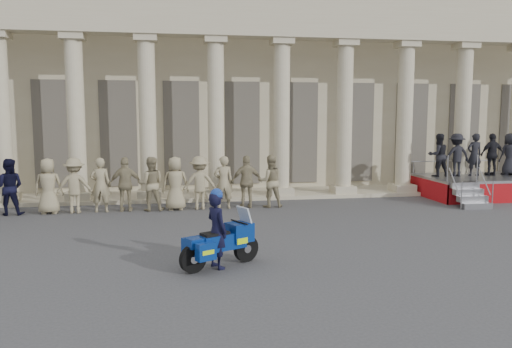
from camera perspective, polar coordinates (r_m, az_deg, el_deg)
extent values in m
plane|color=#3B3B3D|center=(11.92, -7.54, -9.49)|extent=(90.00, 90.00, 0.00)
cube|color=#B7AA89|center=(26.47, -8.74, 9.21)|extent=(40.00, 10.00, 9.00)
cube|color=#B7AA89|center=(20.51, -8.33, -2.45)|extent=(40.00, 2.60, 0.15)
cube|color=#B7AA89|center=(19.76, -8.63, 16.77)|extent=(35.80, 1.00, 1.00)
cube|color=#B7AA89|center=(20.63, -26.67, -2.41)|extent=(0.90, 0.90, 0.30)
cylinder|color=#B7AA89|center=(20.41, -27.11, 5.80)|extent=(0.64, 0.64, 5.60)
cube|color=#B7AA89|center=(20.00, -19.54, -2.34)|extent=(0.90, 0.90, 0.30)
cylinder|color=#B7AA89|center=(19.77, -19.88, 6.13)|extent=(0.64, 0.64, 5.60)
cube|color=#B7AA89|center=(19.98, -20.22, 14.53)|extent=(0.85, 0.85, 0.24)
cube|color=#B7AA89|center=(19.70, -12.08, -2.24)|extent=(0.90, 0.90, 0.30)
cylinder|color=#B7AA89|center=(19.47, -12.29, 6.37)|extent=(0.64, 0.64, 5.60)
cube|color=#B7AA89|center=(19.68, -12.51, 14.90)|extent=(0.85, 0.85, 0.24)
cube|color=#B7AA89|center=(19.74, -4.52, -2.09)|extent=(0.90, 0.90, 0.30)
cylinder|color=#B7AA89|center=(19.51, -4.60, 6.50)|extent=(0.64, 0.64, 5.60)
cube|color=#B7AA89|center=(19.72, -4.68, 15.02)|extent=(0.85, 0.85, 0.24)
cube|color=#B7AA89|center=(20.12, 2.88, -1.91)|extent=(0.90, 0.90, 0.30)
cylinder|color=#B7AA89|center=(19.90, 2.93, 6.52)|extent=(0.64, 0.64, 5.60)
cube|color=#B7AA89|center=(20.10, 2.98, 14.87)|extent=(0.85, 0.85, 0.24)
cube|color=#B7AA89|center=(20.82, 9.90, -1.71)|extent=(0.90, 0.90, 0.30)
cylinder|color=#B7AA89|center=(20.61, 10.06, 6.43)|extent=(0.64, 0.64, 5.60)
cube|color=#B7AA89|center=(20.80, 10.23, 14.50)|extent=(0.85, 0.85, 0.24)
cube|color=#B7AA89|center=(21.81, 16.36, -1.50)|extent=(0.90, 0.90, 0.30)
cylinder|color=#B7AA89|center=(21.61, 16.62, 6.27)|extent=(0.64, 0.64, 5.60)
cube|color=#B7AA89|center=(21.79, 16.89, 13.96)|extent=(0.85, 0.85, 0.24)
cube|color=#B7AA89|center=(23.06, 22.20, -1.30)|extent=(0.90, 0.90, 0.30)
cylinder|color=#B7AA89|center=(22.86, 22.53, 6.05)|extent=(0.64, 0.64, 5.60)
cube|color=#B7AA89|center=(23.04, 22.86, 13.32)|extent=(0.85, 0.85, 0.24)
cube|color=black|center=(22.03, -22.19, 4.23)|extent=(1.30, 0.12, 4.20)
cube|color=black|center=(21.60, -15.43, 4.45)|extent=(1.30, 0.12, 4.20)
cube|color=black|center=(21.48, -8.50, 4.60)|extent=(1.30, 0.12, 4.20)
cube|color=black|center=(21.68, -1.59, 4.69)|extent=(1.30, 0.12, 4.20)
cube|color=black|center=(22.18, 5.11, 4.71)|extent=(1.30, 0.12, 4.20)
cube|color=black|center=(22.96, 11.43, 4.68)|extent=(1.30, 0.12, 4.20)
cube|color=black|center=(24.00, 17.26, 4.59)|extent=(1.30, 0.12, 4.20)
cube|color=black|center=(25.27, 22.56, 4.47)|extent=(1.30, 0.12, 4.20)
imported|color=black|center=(18.54, -26.39, -1.33)|extent=(0.92, 0.72, 1.89)
imported|color=gray|center=(18.21, -22.64, -1.28)|extent=(0.92, 0.60, 1.89)
imported|color=gray|center=(18.03, -20.02, -1.24)|extent=(1.22, 0.70, 1.89)
imported|color=gray|center=(17.89, -17.35, -1.20)|extent=(0.69, 0.45, 1.89)
imported|color=gray|center=(17.79, -14.65, -1.16)|extent=(1.11, 0.46, 1.89)
imported|color=gray|center=(17.73, -11.93, -1.11)|extent=(0.92, 0.72, 1.89)
imported|color=gray|center=(17.71, -9.19, -1.06)|extent=(0.92, 0.60, 1.89)
imported|color=gray|center=(17.74, -6.46, -1.01)|extent=(1.22, 0.70, 1.89)
imported|color=gray|center=(17.80, -3.73, -0.95)|extent=(0.69, 0.45, 1.89)
imported|color=gray|center=(17.90, -1.03, -0.89)|extent=(1.11, 0.46, 1.89)
imported|color=gray|center=(18.04, 1.63, -0.84)|extent=(0.92, 0.72, 1.89)
cube|color=gray|center=(22.17, 23.86, -0.36)|extent=(4.22, 3.01, 0.10)
cube|color=maroon|center=(21.01, 26.02, -2.01)|extent=(4.22, 0.04, 0.75)
cube|color=maroon|center=(21.16, 19.06, -1.64)|extent=(0.04, 3.01, 0.75)
cube|color=gray|center=(19.46, 23.90, -3.36)|extent=(1.10, 0.28, 0.21)
cube|color=gray|center=(19.65, 23.49, -2.61)|extent=(1.10, 0.28, 0.21)
cube|color=gray|center=(19.85, 23.08, -1.88)|extent=(1.10, 0.28, 0.21)
cube|color=gray|center=(20.06, 22.68, -1.16)|extent=(1.10, 0.28, 0.21)
cylinder|color=gray|center=(23.34, 21.98, 1.41)|extent=(4.22, 0.04, 0.04)
imported|color=black|center=(21.43, 20.10, 2.04)|extent=(0.84, 0.66, 1.73)
imported|color=black|center=(21.83, 21.93, 2.04)|extent=(1.12, 0.64, 1.73)
imported|color=black|center=(22.25, 23.69, 2.04)|extent=(0.63, 0.41, 1.73)
imported|color=black|center=(22.70, 25.39, 2.04)|extent=(1.02, 0.42, 1.73)
imported|color=black|center=(23.16, 27.02, 2.04)|extent=(0.85, 0.55, 1.73)
cylinder|color=black|center=(11.47, -1.14, -8.51)|extent=(0.60, 0.39, 0.61)
cylinder|color=black|center=(10.76, -7.21, -9.60)|extent=(0.60, 0.39, 0.61)
cube|color=navy|center=(11.05, -3.88, -7.68)|extent=(1.12, 0.83, 0.35)
cube|color=navy|center=(11.27, -1.91, -6.62)|extent=(0.67, 0.66, 0.41)
cube|color=silver|center=(11.32, -1.91, -7.66)|extent=(0.31, 0.34, 0.11)
cube|color=#B2BFCC|center=(11.29, -1.26, -4.97)|extent=(0.36, 0.46, 0.49)
cube|color=black|center=(10.91, -4.70, -6.88)|extent=(0.67, 0.55, 0.09)
cube|color=navy|center=(10.69, -7.02, -7.81)|extent=(0.43, 0.43, 0.20)
cube|color=navy|center=(10.52, -5.76, -8.80)|extent=(0.46, 0.37, 0.37)
cube|color=#BFF40C|center=(10.52, -5.76, -8.80)|extent=(0.35, 0.32, 0.09)
cube|color=navy|center=(11.01, -7.36, -8.12)|extent=(0.46, 0.37, 0.37)
cube|color=#BFF40C|center=(11.01, -7.36, -8.12)|extent=(0.35, 0.32, 0.09)
cylinder|color=silver|center=(11.08, -6.52, -9.25)|extent=(0.53, 0.34, 0.09)
cylinder|color=black|center=(11.22, -1.91, -5.52)|extent=(0.33, 0.59, 0.03)
imported|color=black|center=(10.92, -4.50, -6.44)|extent=(0.64, 0.72, 1.67)
sphere|color=navy|center=(10.77, -4.54, -2.37)|extent=(0.28, 0.28, 0.28)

